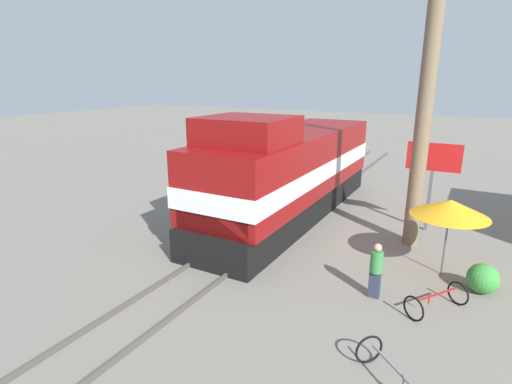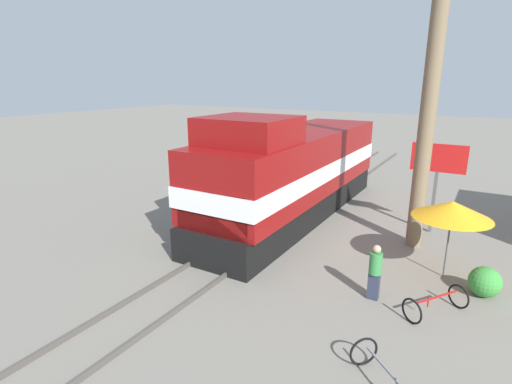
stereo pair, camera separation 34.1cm
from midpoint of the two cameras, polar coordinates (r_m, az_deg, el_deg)
The scene contains 11 objects.
ground_plane at distance 15.57m, azimuth 1.57°, elevation -6.21°, with size 120.00×120.00×0.00m, color slate.
rail_near at distance 15.87m, azimuth -0.70°, elevation -5.47°, with size 0.08×40.53×0.15m, color #4C4742.
rail_far at distance 15.23m, azimuth 3.94°, elevation -6.46°, with size 0.08×40.53×0.15m, color #4C4742.
locomotive at distance 17.09m, azimuth 5.71°, elevation 2.78°, with size 3.23×12.74×4.63m.
utility_pole at distance 14.77m, azimuth 24.11°, elevation 11.41°, with size 1.80×0.54×10.03m.
vendor_umbrella at distance 13.09m, azimuth 26.92°, elevation -2.28°, with size 2.25×2.25×2.42m.
billboard_sign at distance 16.73m, azimuth 25.07°, elevation 3.41°, with size 1.98×0.12×3.51m.
shrub_cluster at distance 13.07m, azimuth 30.56°, elevation -11.00°, with size 0.86×0.86×0.86m, color #388C38.
person_bystander at distance 11.51m, azimuth 17.47°, elevation -10.64°, with size 0.34×0.34×1.59m.
bicycle at distance 11.59m, azimuth 25.10°, elevation -14.19°, with size 1.49×1.76×0.65m.
bicycle_spare at distance 8.82m, azimuth 19.32°, elevation -23.84°, with size 1.69×1.64×0.66m.
Camera 2 is at (7.14, -12.53, 5.85)m, focal length 28.00 mm.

